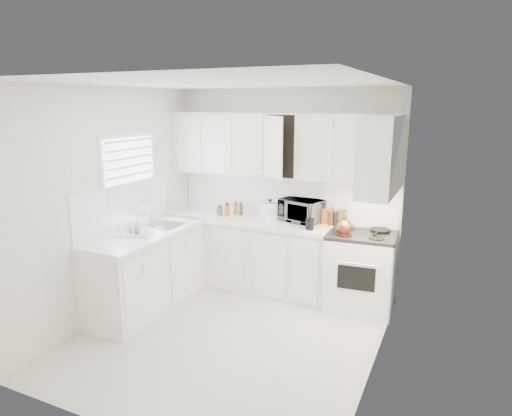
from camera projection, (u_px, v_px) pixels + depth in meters
The scene contains 35 objects.
floor at pixel (228, 336), 4.77m from camera, with size 3.20×3.20×0.00m, color silver.
ceiling at pixel (225, 83), 4.18m from camera, with size 3.20×3.20×0.00m, color white.
wall_back at pixel (285, 190), 5.89m from camera, with size 3.00×3.00×0.00m, color white.
wall_front at pixel (115, 271), 3.06m from camera, with size 3.00×3.00×0.00m, color white.
wall_left at pixel (111, 204), 5.09m from camera, with size 3.20×3.20×0.00m, color white.
wall_right at pixel (380, 236), 3.86m from camera, with size 3.20×3.20×0.00m, color white.
window_blinds at pixel (131, 178), 5.33m from camera, with size 0.06×0.96×1.06m, color white, non-canonical shape.
lower_cabinets_back at pixel (248, 254), 5.98m from camera, with size 2.22×0.60×0.90m, color white, non-canonical shape.
lower_cabinets_left at pixel (147, 272), 5.34m from camera, with size 0.60×1.60×0.90m, color white, non-canonical shape.
countertop_back at pixel (248, 220), 5.86m from camera, with size 2.24×0.64×0.05m, color white.
countertop_left at pixel (146, 234), 5.22m from camera, with size 0.64×1.62×0.05m, color white.
backsplash_back at pixel (284, 196), 5.90m from camera, with size 2.98×0.02×0.55m, color white.
backsplash_left at pixel (124, 207), 5.28m from camera, with size 0.02×1.60×0.55m, color white.
upper_cabinets_back at pixel (280, 177), 5.70m from camera, with size 3.00×0.33×0.80m, color white, non-canonical shape.
upper_cabinets_right at pixel (378, 194), 4.61m from camera, with size 0.33×0.90×0.80m, color white, non-canonical shape.
sink at pixel (163, 216), 5.50m from camera, with size 0.42×0.38×0.30m, color gray, non-canonical shape.
stove at pixel (360, 261), 5.30m from camera, with size 0.78×0.64×1.20m, color white, non-canonical shape.
tea_kettle at pixel (344, 225), 5.13m from camera, with size 0.24×0.20×0.22m, color #973829, non-canonical shape.
frying_pan at pixel (380, 229), 5.28m from camera, with size 0.24×0.40×0.04m, color black, non-canonical shape.
microwave at pixel (301, 208), 5.67m from camera, with size 0.51×0.28×0.35m, color gray.
rice_cooker at pixel (270, 209), 5.81m from camera, with size 0.26×0.26×0.26m, color white, non-canonical shape.
paper_towel at pixel (280, 209), 5.80m from camera, with size 0.12×0.12×0.27m, color white.
utensil_crock at pixel (310, 216), 5.29m from camera, with size 0.11×0.11×0.32m, color black, non-canonical shape.
dish_rack at pixel (133, 225), 5.11m from camera, with size 0.39×0.29×0.21m, color white, non-canonical shape.
spice_left_0 at pixel (222, 208), 6.14m from camera, with size 0.06×0.06×0.13m, color brown.
spice_left_1 at pixel (223, 210), 6.03m from camera, with size 0.06×0.06×0.13m, color #277538.
spice_left_2 at pixel (231, 209), 6.08m from camera, with size 0.06×0.06×0.13m, color #D94F1D.
spice_left_3 at pixel (233, 211), 5.97m from camera, with size 0.06×0.06×0.13m, color gold.
spice_left_4 at pixel (241, 210), 6.02m from camera, with size 0.06×0.06×0.13m, color #523117.
sauce_right_0 at pixel (324, 216), 5.59m from camera, with size 0.06×0.06×0.19m, color #D94F1D.
sauce_right_1 at pixel (327, 217), 5.51m from camera, with size 0.06×0.06×0.19m, color gold.
sauce_right_2 at pixel (332, 217), 5.54m from camera, with size 0.06×0.06×0.19m, color #523117.
sauce_right_3 at pixel (335, 218), 5.47m from camera, with size 0.06×0.06×0.19m, color black.
sauce_right_4 at pixel (341, 218), 5.50m from camera, with size 0.06×0.06×0.19m, color brown.
sauce_right_5 at pixel (344, 219), 5.42m from camera, with size 0.06×0.06×0.19m, color #277538.
Camera 1 is at (2.08, -3.81, 2.42)m, focal length 31.45 mm.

